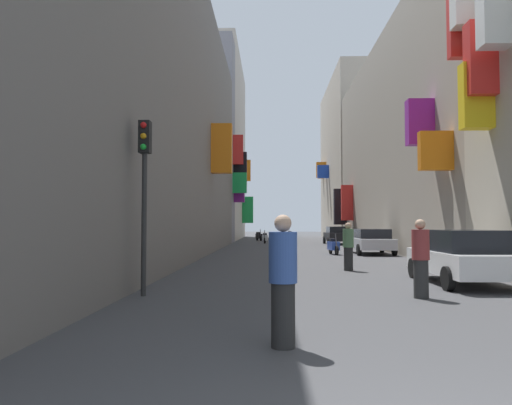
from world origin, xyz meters
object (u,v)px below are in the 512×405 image
object	(u,v)px
parked_car_silver	(371,241)
scooter_black	(259,236)
parked_car_white	(463,256)
pedestrian_near_right	(283,281)
scooter_blue	(333,246)
traffic_light_near_corner	(144,175)
scooter_white	(265,238)
scooter_orange	(290,235)
parked_car_black	(337,235)
pedestrian_near_left	(421,259)
pedestrian_crossing	(348,247)

from	to	relation	value
parked_car_silver	scooter_black	world-z (taller)	parked_car_silver
parked_car_white	pedestrian_near_right	bearing A→B (deg)	-126.96
scooter_blue	traffic_light_near_corner	xyz separation A→B (m)	(-6.32, -14.98, 2.29)
scooter_blue	traffic_light_near_corner	distance (m)	16.42
parked_car_white	scooter_white	size ratio (longest dim) A/B	2.12
parked_car_silver	scooter_orange	distance (m)	26.61
scooter_white	parked_car_black	bearing A→B (deg)	-20.38
pedestrian_near_left	pedestrian_near_right	size ratio (longest dim) A/B	0.99
parked_car_black	pedestrian_near_right	distance (m)	32.60
parked_car_black	pedestrian_near_left	xyz separation A→B (m)	(-2.10, -27.89, 0.11)
parked_car_silver	pedestrian_crossing	distance (m)	9.70
pedestrian_near_left	traffic_light_near_corner	world-z (taller)	traffic_light_near_corner
parked_car_black	traffic_light_near_corner	xyz separation A→B (m)	(-8.33, -27.74, 1.99)
parked_car_silver	scooter_white	bearing A→B (deg)	112.14
parked_car_silver	pedestrian_crossing	xyz separation A→B (m)	(-2.77, -9.30, 0.11)
scooter_blue	scooter_orange	distance (m)	26.75
pedestrian_near_left	scooter_blue	bearing A→B (deg)	89.63
parked_car_white	scooter_blue	distance (m)	12.78
scooter_black	pedestrian_crossing	world-z (taller)	pedestrian_crossing
parked_car_silver	pedestrian_near_right	world-z (taller)	pedestrian_near_right
pedestrian_crossing	traffic_light_near_corner	world-z (taller)	traffic_light_near_corner
parked_car_black	scooter_orange	bearing A→B (deg)	103.11
scooter_black	scooter_white	size ratio (longest dim) A/B	0.95
parked_car_silver	parked_car_black	bearing A→B (deg)	90.40
parked_car_black	scooter_black	distance (m)	10.24
scooter_white	traffic_light_near_corner	xyz separation A→B (m)	(-2.47, -29.91, 2.29)
scooter_orange	parked_car_white	bearing A→B (deg)	-85.54
parked_car_silver	pedestrian_near_right	bearing A→B (deg)	-105.19
parked_car_silver	scooter_blue	world-z (taller)	parked_car_silver
pedestrian_crossing	traffic_light_near_corner	size ratio (longest dim) A/B	0.42
parked_car_white	scooter_blue	bearing A→B (deg)	98.21
pedestrian_near_right	pedestrian_near_left	bearing A→B (deg)	53.47
parked_car_silver	scooter_white	world-z (taller)	parked_car_silver
pedestrian_near_right	scooter_blue	bearing A→B (deg)	80.46
scooter_orange	pedestrian_near_right	world-z (taller)	pedestrian_near_right
pedestrian_crossing	traffic_light_near_corner	xyz separation A→B (m)	(-5.65, -6.00, 1.91)
scooter_white	pedestrian_near_right	bearing A→B (deg)	-89.02
scooter_white	scooter_orange	bearing A→B (deg)	77.53
scooter_orange	traffic_light_near_corner	xyz separation A→B (m)	(-5.08, -41.70, 2.29)
parked_car_silver	scooter_orange	size ratio (longest dim) A/B	2.20
scooter_blue	scooter_black	bearing A→B (deg)	102.25
parked_car_white	scooter_black	xyz separation A→B (m)	(-6.31, 33.32, -0.31)
parked_car_black	parked_car_silver	size ratio (longest dim) A/B	1.03
parked_car_white	parked_car_silver	bearing A→B (deg)	88.81
parked_car_white	scooter_orange	world-z (taller)	parked_car_white
pedestrian_near_left	scooter_black	bearing A→B (deg)	96.99
parked_car_silver	traffic_light_near_corner	bearing A→B (deg)	-118.82
scooter_orange	pedestrian_crossing	size ratio (longest dim) A/B	1.12
parked_car_silver	parked_car_white	world-z (taller)	parked_car_white
scooter_black	pedestrian_near_left	world-z (taller)	pedestrian_near_left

